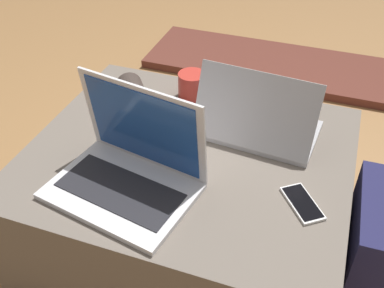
{
  "coord_description": "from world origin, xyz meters",
  "views": [
    {
      "loc": [
        0.34,
        -0.94,
        1.28
      ],
      "look_at": [
        0.03,
        -0.06,
        0.53
      ],
      "focal_mm": 42.0,
      "sensor_mm": 36.0,
      "label": 1
    }
  ],
  "objects_px": {
    "coffee_mug": "(193,86)",
    "wrist_brace": "(135,100)",
    "backpack": "(382,267)",
    "laptop_near": "(129,168)",
    "laptop_far": "(257,123)",
    "cell_phone": "(302,203)"
  },
  "relations": [
    {
      "from": "coffee_mug",
      "to": "cell_phone",
      "type": "bearing_deg",
      "value": -41.82
    },
    {
      "from": "laptop_near",
      "to": "wrist_brace",
      "type": "height_order",
      "value": "laptop_near"
    },
    {
      "from": "cell_phone",
      "to": "wrist_brace",
      "type": "xyz_separation_m",
      "value": [
        -0.58,
        0.24,
        0.04
      ]
    },
    {
      "from": "cell_phone",
      "to": "laptop_near",
      "type": "bearing_deg",
      "value": 152.78
    },
    {
      "from": "wrist_brace",
      "to": "coffee_mug",
      "type": "xyz_separation_m",
      "value": [
        0.15,
        0.15,
        0.0
      ]
    },
    {
      "from": "coffee_mug",
      "to": "wrist_brace",
      "type": "bearing_deg",
      "value": -135.5
    },
    {
      "from": "cell_phone",
      "to": "wrist_brace",
      "type": "relative_size",
      "value": 0.65
    },
    {
      "from": "laptop_near",
      "to": "laptop_far",
      "type": "height_order",
      "value": "laptop_near"
    },
    {
      "from": "laptop_near",
      "to": "cell_phone",
      "type": "bearing_deg",
      "value": 20.46
    },
    {
      "from": "backpack",
      "to": "laptop_near",
      "type": "bearing_deg",
      "value": 99.87
    },
    {
      "from": "laptop_near",
      "to": "cell_phone",
      "type": "distance_m",
      "value": 0.45
    },
    {
      "from": "backpack",
      "to": "wrist_brace",
      "type": "distance_m",
      "value": 0.89
    },
    {
      "from": "backpack",
      "to": "wrist_brace",
      "type": "xyz_separation_m",
      "value": [
        -0.83,
        0.18,
        0.27
      ]
    },
    {
      "from": "backpack",
      "to": "wrist_brace",
      "type": "height_order",
      "value": "wrist_brace"
    },
    {
      "from": "cell_phone",
      "to": "backpack",
      "type": "height_order",
      "value": "backpack"
    },
    {
      "from": "cell_phone",
      "to": "backpack",
      "type": "xyz_separation_m",
      "value": [
        0.25,
        0.06,
        -0.23
      ]
    },
    {
      "from": "cell_phone",
      "to": "coffee_mug",
      "type": "bearing_deg",
      "value": 101.02
    },
    {
      "from": "backpack",
      "to": "coffee_mug",
      "type": "distance_m",
      "value": 0.8
    },
    {
      "from": "cell_phone",
      "to": "wrist_brace",
      "type": "height_order",
      "value": "wrist_brace"
    },
    {
      "from": "laptop_far",
      "to": "wrist_brace",
      "type": "relative_size",
      "value": 1.68
    },
    {
      "from": "laptop_far",
      "to": "backpack",
      "type": "distance_m",
      "value": 0.54
    },
    {
      "from": "laptop_near",
      "to": "coffee_mug",
      "type": "xyz_separation_m",
      "value": [
        0.01,
        0.46,
        -0.01
      ]
    }
  ]
}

